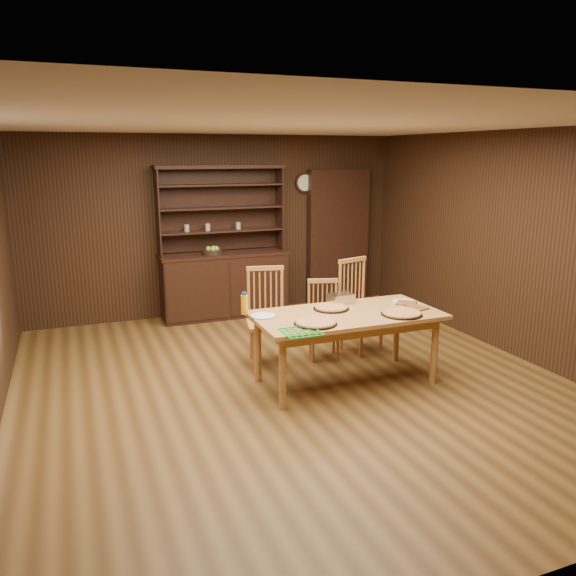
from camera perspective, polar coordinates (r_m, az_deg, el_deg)
name	(u,v)px	position (r m, az deg, el deg)	size (l,w,h in m)	color
floor	(295,385)	(5.88, 0.72, -9.83)	(6.00, 6.00, 0.00)	brown
room_shell	(296,233)	(5.45, 0.77, 5.59)	(6.00, 6.00, 6.00)	white
china_hutch	(224,276)	(8.20, -6.53, 1.20)	(1.84, 0.52, 2.17)	black
doorway	(338,237)	(8.92, 5.06, 5.19)	(1.00, 0.18, 2.10)	black
wall_clock	(305,183)	(8.66, 1.69, 10.65)	(0.30, 0.05, 0.30)	black
dining_table	(346,321)	(5.75, 5.95, -3.32)	(1.90, 0.95, 0.75)	#CB8D46
chair_left	(267,312)	(6.36, -2.20, -2.46)	(0.53, 0.51, 1.09)	#C08C42
chair_center	(323,317)	(6.55, 3.60, -2.92)	(0.46, 0.45, 0.91)	#C08C42
chair_right	(357,302)	(6.79, 7.05, -1.41)	(0.56, 0.55, 1.11)	#C08C42
pizza_left	(316,322)	(5.34, 2.82, -3.52)	(0.41, 0.41, 0.04)	black
pizza_right	(402,313)	(5.75, 11.48, -2.52)	(0.41, 0.41, 0.04)	black
pizza_center	(331,308)	(5.85, 4.41, -2.00)	(0.37, 0.37, 0.04)	black
cooling_rack	(301,332)	(5.09, 1.34, -4.47)	(0.32, 0.32, 0.01)	green
plate_left	(263,316)	(5.58, -2.54, -2.84)	(0.26, 0.26, 0.02)	white
plate_right	(404,302)	(6.23, 11.70, -1.37)	(0.27, 0.27, 0.02)	white
foil_dish	(341,298)	(6.11, 5.41, -1.04)	(0.25, 0.18, 0.10)	silver
juice_bottle	(244,304)	(5.66, -4.45, -1.63)	(0.07, 0.07, 0.23)	#FFA60D
pot_holder_a	(416,308)	(6.01, 12.86, -1.99)	(0.20, 0.20, 0.02)	red
pot_holder_b	(406,303)	(6.19, 11.93, -1.50)	(0.20, 0.20, 0.02)	red
fruit_bowl	(212,251)	(8.02, -7.70, 3.71)	(0.29, 0.29, 0.12)	black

